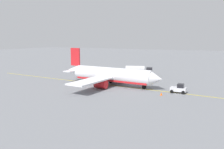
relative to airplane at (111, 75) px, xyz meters
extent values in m
plane|color=slate|center=(0.46, -0.03, -2.76)|extent=(400.00, 400.00, 0.00)
cylinder|color=white|center=(0.46, -0.03, 0.18)|extent=(22.81, 5.29, 3.89)
cube|color=red|center=(0.46, -0.03, -0.88)|extent=(21.52, 4.51, 1.09)
cone|color=white|center=(13.00, -0.81, 0.18)|extent=(3.37, 3.92, 3.73)
cone|color=white|center=(-12.71, 0.79, 0.57)|extent=(4.59, 3.57, 3.30)
cube|color=red|center=(-12.08, 0.75, 4.53)|extent=(3.22, 0.56, 5.20)
cube|color=white|center=(-12.08, 0.75, 0.58)|extent=(2.92, 8.53, 0.24)
cube|color=white|center=(-0.54, 0.03, -0.30)|extent=(6.66, 30.25, 0.36)
cylinder|color=red|center=(0.58, 5.17, -1.55)|extent=(3.32, 2.30, 2.10)
cylinder|color=red|center=(-0.07, -5.21, -1.55)|extent=(3.32, 2.30, 2.10)
cylinder|color=#4C4C51|center=(9.86, -0.62, -1.60)|extent=(0.24, 0.24, 1.23)
cylinder|color=black|center=(9.86, -0.62, -2.21)|extent=(1.12, 0.47, 1.10)
cylinder|color=#4C4C51|center=(-1.38, 2.69, -1.60)|extent=(0.24, 0.24, 1.23)
cylinder|color=black|center=(-1.38, 2.69, -2.21)|extent=(1.12, 0.47, 1.10)
cylinder|color=#4C4C51|center=(-1.70, -2.50, -1.60)|extent=(0.24, 0.24, 1.23)
cylinder|color=black|center=(-1.70, -2.50, -2.21)|extent=(1.12, 0.47, 1.10)
cube|color=#2D2D33|center=(-0.39, 20.77, -2.06)|extent=(9.71, 5.04, 0.30)
cube|color=#232328|center=(3.73, 21.98, -1.11)|extent=(2.59, 2.87, 2.00)
cube|color=black|center=(4.60, 22.23, -0.71)|extent=(0.72, 1.96, 0.90)
cylinder|color=silver|center=(-0.96, 20.60, -0.76)|extent=(6.97, 4.06, 2.30)
cylinder|color=black|center=(3.00, 23.06, -2.21)|extent=(1.15, 0.64, 1.10)
cylinder|color=black|center=(3.70, 20.67, -2.21)|extent=(1.15, 0.64, 1.10)
cylinder|color=black|center=(-2.95, 21.32, -2.21)|extent=(1.15, 0.64, 1.10)
cylinder|color=black|center=(-2.25, 18.92, -2.21)|extent=(1.15, 0.64, 1.10)
cube|color=silver|center=(18.39, -0.81, -1.91)|extent=(3.66, 2.12, 0.90)
cube|color=black|center=(18.89, -0.80, -1.01)|extent=(1.45, 1.65, 0.90)
cylinder|color=black|center=(17.13, -1.86, -2.36)|extent=(0.81, 0.33, 0.80)
cylinder|color=black|center=(17.06, 0.14, -2.36)|extent=(0.81, 0.33, 0.80)
cylinder|color=black|center=(19.73, -1.77, -2.36)|extent=(0.81, 0.33, 0.80)
cylinder|color=black|center=(19.66, 0.23, -2.36)|extent=(0.81, 0.33, 0.80)
cube|color=navy|center=(1.56, 15.44, -2.33)|extent=(0.47, 0.53, 0.85)
cube|color=yellow|center=(1.56, 15.44, -1.61)|extent=(0.54, 0.62, 0.60)
sphere|color=tan|center=(1.56, 15.44, -1.17)|extent=(0.24, 0.24, 0.24)
cone|color=#F2590F|center=(15.53, -5.09, -2.44)|extent=(0.58, 0.58, 0.65)
cube|color=yellow|center=(0.46, -0.03, -2.75)|extent=(89.36, 5.88, 0.01)
camera|label=1|loc=(29.57, -56.85, 10.11)|focal=38.32mm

